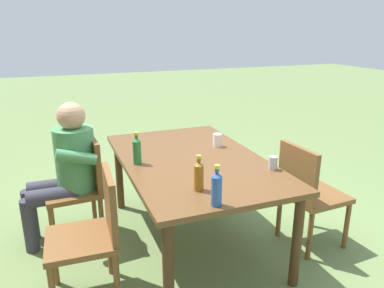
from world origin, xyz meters
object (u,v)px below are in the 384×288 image
(chair_near_left, at_px, (307,190))
(cup_steel, at_px, (273,163))
(backpack_by_near_side, at_px, (174,156))
(bottle_blue, at_px, (217,188))
(bottle_amber, at_px, (199,175))
(dining_table, at_px, (192,167))
(chair_far_left, at_px, (93,230))
(bottle_green, at_px, (137,150))
(cup_white, at_px, (217,140))
(person_in_white_shirt, at_px, (66,166))
(chair_far_right, at_px, (82,183))

(chair_near_left, relative_size, cup_steel, 8.74)
(chair_near_left, bearing_deg, backpack_by_near_side, 14.47)
(bottle_blue, relative_size, bottle_amber, 1.07)
(dining_table, xyz_separation_m, backpack_by_near_side, (1.51, -0.34, -0.46))
(chair_far_left, height_order, backpack_by_near_side, chair_far_left)
(dining_table, distance_m, bottle_green, 0.47)
(chair_far_left, xyz_separation_m, cup_steel, (-0.04, -1.30, 0.30))
(chair_near_left, bearing_deg, dining_table, 64.45)
(backpack_by_near_side, bearing_deg, cup_steel, -176.40)
(chair_far_left, xyz_separation_m, cup_white, (0.60, -1.15, 0.30))
(chair_far_left, bearing_deg, chair_near_left, -90.05)
(dining_table, height_order, chair_near_left, chair_near_left)
(chair_near_left, bearing_deg, chair_far_left, 89.95)
(backpack_by_near_side, bearing_deg, cup_white, 178.68)
(bottle_blue, height_order, bottle_amber, bottle_blue)
(chair_near_left, height_order, person_in_white_shirt, person_in_white_shirt)
(chair_far_right, bearing_deg, person_in_white_shirt, 92.41)
(chair_far_left, xyz_separation_m, bottle_blue, (-0.41, -0.68, 0.36))
(bottle_blue, height_order, cup_white, bottle_blue)
(chair_far_right, distance_m, cup_white, 1.21)
(cup_steel, distance_m, cup_white, 0.66)
(chair_far_left, relative_size, cup_white, 7.59)
(bottle_amber, bearing_deg, cup_white, -32.13)
(chair_far_left, relative_size, person_in_white_shirt, 0.74)
(chair_far_left, bearing_deg, dining_table, -64.54)
(bottle_blue, distance_m, backpack_by_near_side, 2.46)
(person_in_white_shirt, height_order, cup_steel, person_in_white_shirt)
(chair_far_right, distance_m, chair_far_left, 0.80)
(person_in_white_shirt, xyz_separation_m, cup_white, (-0.19, -1.26, 0.14))
(bottle_blue, bearing_deg, bottle_green, 18.13)
(chair_near_left, relative_size, backpack_by_near_side, 2.07)
(chair_near_left, height_order, backpack_by_near_side, chair_near_left)
(chair_far_right, bearing_deg, bottle_green, -132.03)
(chair_far_right, bearing_deg, backpack_by_near_side, -46.80)
(chair_far_right, xyz_separation_m, bottle_amber, (-0.97, -0.66, 0.35))
(dining_table, xyz_separation_m, person_in_white_shirt, (0.40, 0.95, -0.00))
(chair_far_left, height_order, bottle_green, bottle_green)
(bottle_green, bearing_deg, person_in_white_shirt, 54.99)
(bottle_green, xyz_separation_m, backpack_by_near_side, (1.47, -0.78, -0.64))
(person_in_white_shirt, distance_m, bottle_blue, 1.45)
(dining_table, xyz_separation_m, bottle_green, (0.04, 0.43, 0.18))
(chair_far_right, distance_m, person_in_white_shirt, 0.20)
(bottle_green, bearing_deg, cup_white, -77.34)
(bottle_amber, relative_size, cup_white, 2.07)
(chair_near_left, xyz_separation_m, backpack_by_near_side, (1.91, 0.49, -0.29))
(dining_table, height_order, cup_white, cup_white)
(chair_far_right, relative_size, chair_near_left, 1.00)
(cup_steel, bearing_deg, bottle_green, 62.36)
(dining_table, distance_m, person_in_white_shirt, 1.03)
(dining_table, height_order, backpack_by_near_side, dining_table)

